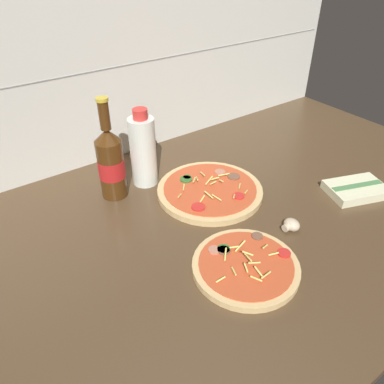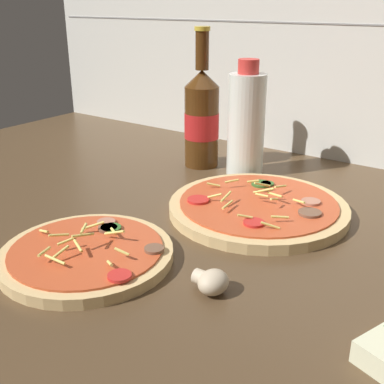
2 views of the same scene
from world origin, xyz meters
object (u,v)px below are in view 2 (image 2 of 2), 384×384
at_px(beer_bottle, 202,117).
at_px(oil_bottle, 246,123).
at_px(pizza_near, 87,254).
at_px(pizza_far, 258,207).
at_px(mushroom_left, 212,282).

xyz_separation_m(beer_bottle, oil_bottle, (0.10, 0.01, 0.00)).
xyz_separation_m(pizza_near, beer_bottle, (-0.10, 0.41, 0.09)).
distance_m(pizza_near, beer_bottle, 0.43).
relative_size(pizza_near, oil_bottle, 1.04).
height_order(pizza_far, oil_bottle, oil_bottle).
xyz_separation_m(beer_bottle, mushroom_left, (0.28, -0.38, -0.09)).
bearing_deg(pizza_near, oil_bottle, 90.33).
distance_m(pizza_near, pizza_far, 0.29).
relative_size(pizza_far, mushroom_left, 6.67).
height_order(oil_bottle, mushroom_left, oil_bottle).
bearing_deg(pizza_near, pizza_far, 67.30).
distance_m(pizza_far, beer_bottle, 0.27).
bearing_deg(pizza_near, beer_bottle, 103.79).
distance_m(pizza_far, oil_bottle, 0.21).
height_order(pizza_near, oil_bottle, oil_bottle).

